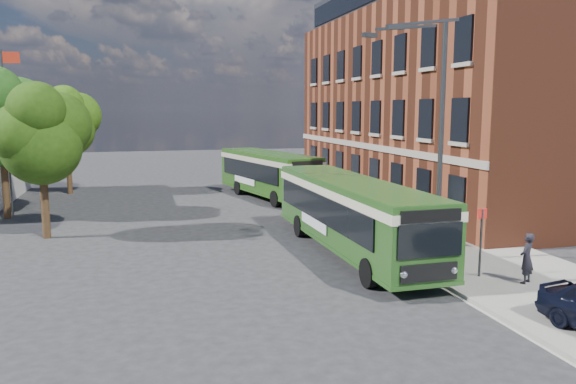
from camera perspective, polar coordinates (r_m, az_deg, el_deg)
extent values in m
plane|color=#272729|center=(22.15, 0.29, -6.94)|extent=(120.00, 120.00, 0.00)
cube|color=gray|center=(31.79, 8.70, -2.15)|extent=(6.00, 48.00, 0.15)
cube|color=beige|center=(30.72, 3.48, -2.58)|extent=(0.12, 48.00, 0.01)
cube|color=brown|center=(38.05, 16.25, 8.31)|extent=(12.00, 26.00, 12.00)
cube|color=#BBB09E|center=(35.39, 7.66, 4.70)|extent=(0.12, 26.00, 0.35)
cylinder|color=#333638|center=(34.32, -26.64, 5.27)|extent=(0.10, 0.10, 9.00)
cube|color=red|center=(34.31, -26.35, 12.15)|extent=(0.90, 0.02, 0.60)
cylinder|color=#333638|center=(22.27, 14.81, -6.74)|extent=(0.44, 0.44, 0.30)
cylinder|color=#333638|center=(21.56, 15.25, 4.49)|extent=(0.18, 0.18, 9.00)
cube|color=#333638|center=(20.60, 13.50, 16.38)|extent=(2.58, 0.46, 0.37)
cube|color=#333638|center=(21.65, 11.94, 16.03)|extent=(2.58, 0.46, 0.37)
cube|color=#333638|center=(19.59, 10.86, 16.14)|extent=(0.55, 0.22, 0.16)
cube|color=#333638|center=(21.54, 8.28, 15.49)|extent=(0.55, 0.22, 0.16)
cylinder|color=#333638|center=(20.40, 18.98, -5.13)|extent=(0.08, 0.08, 2.50)
cube|color=red|center=(20.18, 19.12, -2.09)|extent=(0.35, 0.04, 0.35)
cube|color=#27541C|center=(23.03, 6.46, -1.87)|extent=(2.70, 12.44, 2.45)
cube|color=#27541C|center=(23.29, 6.41, -4.95)|extent=(2.74, 12.48, 0.14)
cube|color=black|center=(22.83, 3.21, -1.59)|extent=(0.25, 10.61, 1.10)
cube|color=black|center=(23.78, 9.05, -1.28)|extent=(0.25, 10.61, 1.10)
cube|color=#F0ECC5|center=(22.89, 6.49, 0.17)|extent=(2.76, 12.50, 0.32)
cube|color=#27541C|center=(22.84, 6.51, 1.06)|extent=(2.60, 12.34, 0.12)
cube|color=black|center=(17.51, 14.25, -4.78)|extent=(2.15, 0.11, 1.05)
cube|color=black|center=(17.35, 14.36, -2.38)|extent=(2.00, 0.11, 0.38)
cube|color=black|center=(17.75, 14.15, -7.94)|extent=(1.90, 0.11, 0.55)
sphere|color=silver|center=(17.37, 11.66, -8.22)|extent=(0.26, 0.26, 0.26)
sphere|color=silver|center=(18.20, 16.46, -7.62)|extent=(0.26, 0.26, 0.26)
cube|color=black|center=(28.78, 1.76, 0.71)|extent=(2.00, 0.11, 0.90)
cube|color=white|center=(23.62, 2.61, -3.10)|extent=(0.09, 3.20, 0.45)
cylinder|color=black|center=(18.93, 8.19, -8.14)|extent=(0.30, 1.00, 1.00)
cylinder|color=black|center=(19.97, 14.39, -7.44)|extent=(0.30, 1.00, 1.00)
cylinder|color=black|center=(26.03, 1.17, -3.47)|extent=(0.30, 1.00, 1.00)
cylinder|color=black|center=(26.79, 5.97, -3.17)|extent=(0.30, 1.00, 1.00)
cube|color=#255216|center=(37.07, -2.01, 2.10)|extent=(4.78, 10.54, 2.45)
cube|color=#255216|center=(37.24, -2.00, 0.15)|extent=(4.83, 10.59, 0.14)
cube|color=black|center=(36.79, -4.01, 2.24)|extent=(2.01, 8.23, 1.10)
cube|color=black|center=(37.90, -0.47, 2.44)|extent=(2.01, 8.23, 1.10)
cube|color=beige|center=(36.99, -2.02, 3.38)|extent=(4.85, 10.61, 0.32)
cube|color=#255216|center=(36.96, -2.02, 3.93)|extent=(4.66, 10.42, 0.12)
cube|color=black|center=(32.54, 2.00, 1.52)|extent=(2.11, 0.57, 1.05)
cube|color=black|center=(32.45, 2.01, 2.84)|extent=(1.97, 0.54, 0.38)
cube|color=black|center=(32.67, 2.00, -0.22)|extent=(1.87, 0.51, 0.55)
sphere|color=silver|center=(32.27, 0.68, -0.32)|extent=(0.26, 0.26, 0.26)
sphere|color=silver|center=(33.12, 3.25, -0.11)|extent=(0.26, 0.26, 0.26)
cube|color=black|center=(41.71, -5.14, 3.10)|extent=(1.97, 0.54, 0.90)
cube|color=white|center=(37.51, -4.45, 1.20)|extent=(0.77, 3.12, 0.45)
cylinder|color=black|center=(33.78, -1.29, -0.70)|extent=(0.50, 1.04, 1.00)
cylinder|color=black|center=(34.89, 2.14, -0.41)|extent=(0.50, 1.04, 1.00)
cylinder|color=black|center=(38.84, -5.06, 0.47)|extent=(0.50, 1.04, 1.00)
cylinder|color=black|center=(39.81, -1.97, 0.70)|extent=(0.50, 1.04, 1.00)
imported|color=black|center=(20.23, 23.09, -6.21)|extent=(0.74, 0.67, 1.69)
imported|color=black|center=(21.03, 15.51, -5.20)|extent=(0.93, 0.77, 1.76)
cylinder|color=#382514|center=(27.87, -23.45, -1.27)|extent=(0.36, 0.36, 3.02)
sphere|color=#203D0C|center=(27.57, -23.79, 4.36)|extent=(3.57, 3.57, 3.57)
sphere|color=#203D0C|center=(27.98, -22.33, 6.32)|extent=(3.02, 3.02, 3.02)
sphere|color=#203D0C|center=(27.17, -25.30, 5.38)|extent=(2.74, 2.74, 2.74)
sphere|color=#203D0C|center=(26.85, -24.21, 7.62)|extent=(2.47, 2.47, 2.47)
cylinder|color=#382514|center=(33.67, -26.76, 0.46)|extent=(0.36, 0.36, 3.44)
sphere|color=#1F4715|center=(33.43, -27.12, 5.77)|extent=(4.06, 4.06, 4.06)
sphere|color=#1F4715|center=(33.88, -25.71, 7.60)|extent=(3.44, 3.44, 3.44)
cylinder|color=#382514|center=(41.79, -21.35, 1.99)|extent=(0.36, 0.36, 3.18)
sphere|color=#2C510F|center=(41.59, -21.56, 5.95)|extent=(3.76, 3.76, 3.76)
sphere|color=#2C510F|center=(42.07, -20.56, 7.30)|extent=(3.18, 3.18, 3.18)
sphere|color=#2C510F|center=(41.15, -22.59, 6.68)|extent=(2.89, 2.89, 2.89)
sphere|color=#2C510F|center=(40.85, -21.81, 8.23)|extent=(2.60, 2.60, 2.60)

